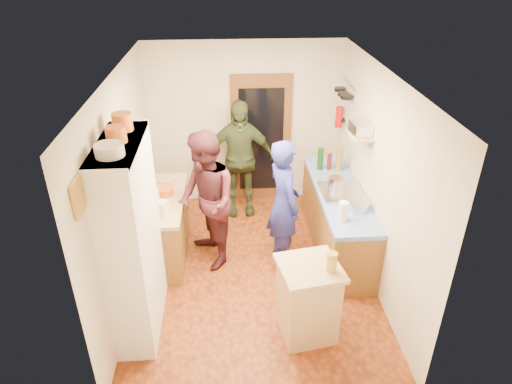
{
  "coord_description": "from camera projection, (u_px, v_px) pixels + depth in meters",
  "views": [
    {
      "loc": [
        -0.28,
        -4.78,
        3.82
      ],
      "look_at": [
        0.05,
        0.15,
        1.11
      ],
      "focal_mm": 32.0,
      "sensor_mm": 36.0,
      "label": 1
    }
  ],
  "objects": [
    {
      "name": "orange_pot_a",
      "position": [
        116.0,
        134.0,
        4.17
      ],
      "size": [
        0.19,
        0.19,
        0.15
      ],
      "primitive_type": "cylinder",
      "color": "orange",
      "rests_on": "hutch_top_shelf"
    },
    {
      "name": "orange_bowl",
      "position": [
        165.0,
        192.0,
        5.98
      ],
      "size": [
        0.21,
        0.21,
        0.09
      ],
      "primitive_type": "cylinder",
      "rotation": [
        0.0,
        0.0,
        0.05
      ],
      "color": "orange",
      "rests_on": "left_counter_top"
    },
    {
      "name": "hob",
      "position": [
        342.0,
        192.0,
        6.02
      ],
      "size": [
        0.55,
        0.58,
        0.04
      ],
      "primitive_type": "cube",
      "color": "silver",
      "rests_on": "right_counter_top"
    },
    {
      "name": "toaster",
      "position": [
        159.0,
        207.0,
        5.56
      ],
      "size": [
        0.25,
        0.21,
        0.16
      ],
      "primitive_type": "cube",
      "rotation": [
        0.0,
        0.0,
        -0.31
      ],
      "color": "white",
      "rests_on": "left_counter_top"
    },
    {
      "name": "person_left",
      "position": [
        207.0,
        200.0,
        5.84
      ],
      "size": [
        0.96,
        1.08,
        1.85
      ],
      "primitive_type": "imported",
      "rotation": [
        0.0,
        0.0,
        -1.23
      ],
      "color": "#451C23",
      "rests_on": "ground"
    },
    {
      "name": "ext_bracket",
      "position": [
        343.0,
        120.0,
        6.91
      ],
      "size": [
        0.06,
        0.1,
        0.04
      ],
      "primitive_type": "cube",
      "color": "black",
      "rests_on": "wall_right"
    },
    {
      "name": "person_hob",
      "position": [
        287.0,
        204.0,
        5.86
      ],
      "size": [
        0.58,
        0.73,
        1.74
      ],
      "primitive_type": "imported",
      "rotation": [
        0.0,
        0.0,
        1.87
      ],
      "color": "navy",
      "rests_on": "ground"
    },
    {
      "name": "wall_left",
      "position": [
        124.0,
        188.0,
        5.32
      ],
      "size": [
        0.02,
        4.0,
        2.6
      ],
      "primitive_type": "cube",
      "color": "beige",
      "rests_on": "ground"
    },
    {
      "name": "paper_towel",
      "position": [
        343.0,
        212.0,
        5.38
      ],
      "size": [
        0.14,
        0.14,
        0.25
      ],
      "primitive_type": "cylinder",
      "rotation": [
        0.0,
        0.0,
        0.27
      ],
      "color": "white",
      "rests_on": "right_counter_top"
    },
    {
      "name": "kettle",
      "position": [
        153.0,
        196.0,
        5.78
      ],
      "size": [
        0.17,
        0.17,
        0.18
      ],
      "primitive_type": "cylinder",
      "rotation": [
        0.0,
        0.0,
        0.03
      ],
      "color": "white",
      "rests_on": "left_counter_top"
    },
    {
      "name": "wall_right",
      "position": [
        378.0,
        180.0,
        5.5
      ],
      "size": [
        0.02,
        4.0,
        2.6
      ],
      "primitive_type": "cube",
      "color": "beige",
      "rests_on": "ground"
    },
    {
      "name": "pan_hang_a",
      "position": [
        347.0,
        97.0,
        6.38
      ],
      "size": [
        0.18,
        0.18,
        0.05
      ],
      "primitive_type": "cylinder",
      "color": "black",
      "rests_on": "pan_rail"
    },
    {
      "name": "cutting_board",
      "position": [
        304.0,
        265.0,
        4.7
      ],
      "size": [
        0.39,
        0.34,
        0.02
      ],
      "primitive_type": "cube",
      "rotation": [
        0.0,
        0.0,
        0.18
      ],
      "color": "white",
      "rests_on": "island_top"
    },
    {
      "name": "bottle_c",
      "position": [
        339.0,
        159.0,
        6.55
      ],
      "size": [
        0.11,
        0.11,
        0.36
      ],
      "primitive_type": "cylinder",
      "rotation": [
        0.0,
        0.0,
        0.34
      ],
      "color": "olive",
      "rests_on": "right_counter_top"
    },
    {
      "name": "pan_rail",
      "position": [
        349.0,
        84.0,
        6.47
      ],
      "size": [
        0.02,
        0.65,
        0.02
      ],
      "primitive_type": "cylinder",
      "rotation": [
        1.57,
        0.0,
        0.0
      ],
      "color": "silver",
      "rests_on": "wall_right"
    },
    {
      "name": "wall_front",
      "position": [
        268.0,
        300.0,
        3.66
      ],
      "size": [
        3.0,
        0.02,
        2.6
      ],
      "primitive_type": "cube",
      "color": "beige",
      "rests_on": "ground"
    },
    {
      "name": "ceiling",
      "position": [
        252.0,
        74.0,
        4.78
      ],
      "size": [
        3.0,
        4.0,
        0.02
      ],
      "primitive_type": "cube",
      "color": "silver",
      "rests_on": "ground"
    },
    {
      "name": "fire_extinguisher",
      "position": [
        339.0,
        117.0,
        6.89
      ],
      "size": [
        0.11,
        0.11,
        0.32
      ],
      "primitive_type": "cylinder",
      "color": "red",
      "rests_on": "wall_right"
    },
    {
      "name": "pan_hang_c",
      "position": [
        340.0,
        89.0,
        6.73
      ],
      "size": [
        0.17,
        0.17,
        0.05
      ],
      "primitive_type": "cylinder",
      "color": "black",
      "rests_on": "pan_rail"
    },
    {
      "name": "hutch_top_shelf",
      "position": [
        118.0,
        144.0,
        4.21
      ],
      "size": [
        0.4,
        1.14,
        0.04
      ],
      "primitive_type": "cube",
      "color": "white",
      "rests_on": "hutch_body"
    },
    {
      "name": "door_glass",
      "position": [
        261.0,
        141.0,
        7.24
      ],
      "size": [
        0.7,
        0.02,
        1.7
      ],
      "primitive_type": "cube",
      "color": "black",
      "rests_on": "door_frame"
    },
    {
      "name": "picture_frame",
      "position": [
        78.0,
        197.0,
        3.61
      ],
      "size": [
        0.03,
        0.25,
        0.3
      ],
      "primitive_type": "cube",
      "color": "gold",
      "rests_on": "wall_left"
    },
    {
      "name": "island_base",
      "position": [
        307.0,
        302.0,
        4.89
      ],
      "size": [
        0.64,
        0.64,
        0.86
      ],
      "primitive_type": "cube",
      "rotation": [
        0.0,
        0.0,
        0.18
      ],
      "color": "tan",
      "rests_on": "ground"
    },
    {
      "name": "chopping_board",
      "position": [
        164.0,
        180.0,
        6.35
      ],
      "size": [
        0.34,
        0.29,
        0.02
      ],
      "primitive_type": "cube",
      "rotation": [
        0.0,
        0.0,
        -0.24
      ],
      "color": "tan",
      "rests_on": "left_counter_top"
    },
    {
      "name": "radio",
      "position": [
        361.0,
        129.0,
        5.65
      ],
      "size": [
        0.24,
        0.32,
        0.15
      ],
      "primitive_type": "cube",
      "rotation": [
        0.0,
        0.0,
        0.08
      ],
      "color": "silver",
      "rests_on": "wall_shelf"
    },
    {
      "name": "oil_jar",
      "position": [
        332.0,
        262.0,
        4.55
      ],
      "size": [
        0.13,
        0.13,
        0.22
      ],
      "primitive_type": "cylinder",
      "rotation": [
        0.0,
        0.0,
        0.18
      ],
      "color": "#AD9E2D",
      "rests_on": "island_top"
    },
    {
      "name": "right_counter_base",
      "position": [
        337.0,
        220.0,
        6.34
      ],
      "size": [
        0.6,
        2.2,
        0.84
      ],
      "primitive_type": "cube",
      "color": "olive",
      "rests_on": "ground"
    },
    {
      "name": "left_counter_base",
      "position": [
        162.0,
        228.0,
        6.16
      ],
      "size": [
        0.6,
        1.4,
        0.85
      ],
      "primitive_type": "cube",
      "color": "olive",
      "rests_on": "ground"
    },
    {
      "name": "left_counter_top",
      "position": [
        159.0,
        200.0,
        5.94
      ],
      "size": [
        0.64,
        1.44,
        0.05
      ],
      "primitive_type": "cube",
      "color": "tan",
      "rests_on": "left_counter_base"
    },
    {
      "name": "plate_stack",
      "position": [
        109.0,
        150.0,
        3.91
      ],
      "size": [
        0.25,
        0.25,
        0.11
      ],
      "primitive_type": "cylinder",
      "color": "white",
      "rests_on": "hutch_top_shelf"
    },
    {
      "name": "wall_back",
      "position": [
        245.0,
        125.0,
        7.17
      ],
      "size": [
        3.0,
        0.02,
        2.6
      ],
      "primitive_type": "cube",
      "color": "beige",
      "rests_on": "ground"
    },
    {
      "name": "island_top",
      "position": [
        310.0,
        268.0,
        4.68
      ],
      "size": [
        0.72,
        0.72,
        0.05
      ],
      "primitive_type": "cube",
      "rotation": [
        0.0,
        0.0,
        0.18
      ],
      "color": "tan",
      "rests_on": "island_base"
    },
    {
      "name": "hutch_body",
      "position": [
        133.0,
        240.0,
        4.73
      ],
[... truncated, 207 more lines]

